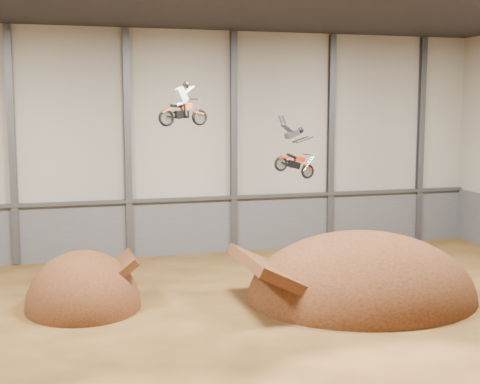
% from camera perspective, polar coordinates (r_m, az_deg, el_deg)
% --- Properties ---
extents(floor, '(40.00, 40.00, 0.00)m').
position_cam_1_polar(floor, '(28.74, 0.87, -11.61)').
color(floor, '#472C12').
rests_on(floor, ground).
extents(back_wall, '(40.00, 0.10, 14.00)m').
position_cam_1_polar(back_wall, '(41.84, -5.04, 4.11)').
color(back_wall, '#A7A194').
rests_on(back_wall, ground).
extents(lower_band_back, '(39.80, 0.18, 3.50)m').
position_cam_1_polar(lower_band_back, '(42.36, -4.93, -3.00)').
color(lower_band_back, '#57595F').
rests_on(lower_band_back, ground).
extents(steel_rail, '(39.80, 0.35, 0.20)m').
position_cam_1_polar(steel_rail, '(41.93, -4.92, -0.62)').
color(steel_rail, '#47494F').
rests_on(steel_rail, lower_band_back).
extents(steel_column_1, '(0.40, 0.36, 13.90)m').
position_cam_1_polar(steel_column_1, '(40.96, -18.89, 3.68)').
color(steel_column_1, '#47494F').
rests_on(steel_column_1, ground).
extents(steel_column_2, '(0.40, 0.36, 13.90)m').
position_cam_1_polar(steel_column_2, '(41.15, -9.56, 3.99)').
color(steel_column_2, '#47494F').
rests_on(steel_column_2, ground).
extents(steel_column_3, '(0.40, 0.36, 13.90)m').
position_cam_1_polar(steel_column_3, '(42.40, -0.55, 4.18)').
color(steel_column_3, '#47494F').
rests_on(steel_column_3, ground).
extents(steel_column_4, '(0.40, 0.36, 13.90)m').
position_cam_1_polar(steel_column_4, '(44.62, 7.76, 4.27)').
color(steel_column_4, '#47494F').
rests_on(steel_column_4, ground).
extents(steel_column_5, '(0.40, 0.36, 13.90)m').
position_cam_1_polar(steel_column_5, '(47.67, 15.15, 4.28)').
color(steel_column_5, '#47494F').
rests_on(steel_column_5, ground).
extents(takeoff_ramp, '(5.32, 6.14, 5.32)m').
position_cam_1_polar(takeoff_ramp, '(32.51, -13.20, -9.54)').
color(takeoff_ramp, '#381B0E').
rests_on(takeoff_ramp, ground).
extents(landing_ramp, '(11.31, 10.00, 6.52)m').
position_cam_1_polar(landing_ramp, '(33.65, 10.30, -8.89)').
color(landing_ramp, '#381B0E').
rests_on(landing_ramp, ground).
extents(fmx_rider_a, '(2.56, 1.47, 2.19)m').
position_cam_1_polar(fmx_rider_a, '(30.37, -4.88, 7.68)').
color(fmx_rider_a, '#C0471A').
extents(fmx_rider_b, '(3.81, 1.57, 3.41)m').
position_cam_1_polar(fmx_rider_b, '(33.02, 4.53, 3.77)').
color(fmx_rider_b, red).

